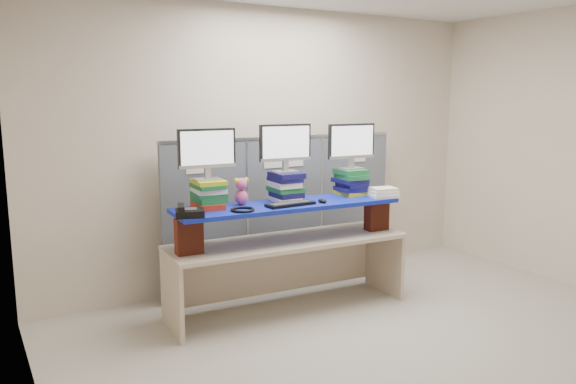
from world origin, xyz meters
TOP-DOWN VIEW (x-y plane):
  - room at (0.00, 0.00)m, footprint 5.00×4.00m
  - cubicle_partition at (-0.00, 1.78)m, footprint 2.60×0.06m
  - desk at (-0.35, 1.12)m, footprint 2.20×0.77m
  - brick_pier_left at (-1.27, 1.13)m, footprint 0.22×0.13m
  - brick_pier_right at (0.57, 1.02)m, footprint 0.22×0.13m
  - blue_board at (-0.35, 1.12)m, footprint 2.06×0.63m
  - book_stack_left at (-1.03, 1.29)m, footprint 0.28×0.34m
  - book_stack_center at (-0.30, 1.24)m, footprint 0.27×0.32m
  - book_stack_right at (0.39, 1.20)m, footprint 0.27×0.32m
  - monitor_left at (-1.03, 1.29)m, footprint 0.50×0.15m
  - monitor_center at (-0.30, 1.24)m, footprint 0.50×0.15m
  - monitor_right at (0.39, 1.20)m, footprint 0.50×0.15m
  - keyboard at (-0.38, 1.02)m, footprint 0.45×0.17m
  - mouse at (-0.07, 0.99)m, footprint 0.09×0.12m
  - desk_phone at (-1.30, 1.04)m, footprint 0.27×0.26m
  - headset at (-0.84, 1.02)m, footprint 0.23×0.23m
  - plush_toy at (-0.73, 1.26)m, footprint 0.14×0.10m
  - binder_stack at (0.58, 0.94)m, footprint 0.29×0.25m

SIDE VIEW (x-z plane):
  - desk at x=-0.35m, z-range 0.20..0.86m
  - cubicle_partition at x=0.00m, z-range 0.00..1.53m
  - brick_pier_left at x=-1.27m, z-range 0.66..0.95m
  - brick_pier_right at x=0.57m, z-range 0.66..0.95m
  - blue_board at x=-0.35m, z-range 0.95..0.99m
  - headset at x=-0.84m, z-range 0.99..1.01m
  - keyboard at x=-0.38m, z-range 0.99..1.02m
  - mouse at x=-0.07m, z-range 0.99..1.02m
  - desk_phone at x=-1.30m, z-range 0.98..1.07m
  - binder_stack at x=0.58m, z-range 0.99..1.08m
  - book_stack_left at x=-1.03m, z-range 0.99..1.23m
  - plush_toy at x=-0.73m, z-range 0.99..1.23m
  - book_stack_right at x=0.39m, z-range 0.99..1.24m
  - book_stack_center at x=-0.30m, z-range 0.99..1.25m
  - room at x=0.00m, z-range 0.00..2.80m
  - monitor_left at x=-1.03m, z-range 1.25..1.69m
  - monitor_right at x=0.39m, z-range 1.26..1.69m
  - monitor_center at x=-0.30m, z-range 1.28..1.71m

